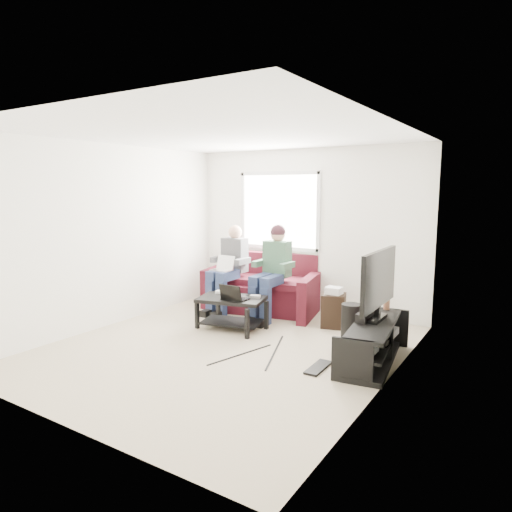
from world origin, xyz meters
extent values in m
plane|color=#BFAF95|center=(0.00, 0.00, 0.00)|extent=(4.50, 4.50, 0.00)
plane|color=white|center=(0.00, 0.00, 2.60)|extent=(4.50, 4.50, 0.00)
plane|color=white|center=(0.00, 2.25, 1.30)|extent=(4.50, 0.00, 4.50)
plane|color=white|center=(0.00, -2.25, 1.30)|extent=(4.50, 0.00, 4.50)
plane|color=white|center=(-2.00, 0.00, 1.30)|extent=(0.00, 4.50, 4.50)
plane|color=white|center=(2.00, 0.00, 1.30)|extent=(0.00, 4.50, 4.50)
cube|color=white|center=(-0.50, 2.24, 1.60)|extent=(1.40, 0.01, 1.20)
cube|color=silver|center=(-0.50, 2.23, 1.60)|extent=(1.48, 0.04, 1.28)
cube|color=#4B121D|center=(-0.59, 1.77, 0.22)|extent=(1.76, 1.18, 0.45)
cube|color=#4B121D|center=(-0.59, 2.15, 0.68)|extent=(1.63, 0.53, 0.46)
cube|color=#4B121D|center=(-1.47, 1.77, 0.32)|extent=(0.35, 0.97, 0.64)
cube|color=#4B121D|center=(0.30, 1.77, 0.32)|extent=(0.35, 0.97, 0.64)
cube|color=#4B121D|center=(-0.98, 1.75, 0.50)|extent=(0.88, 0.88, 0.10)
cube|color=#4B121D|center=(-0.19, 1.75, 0.50)|extent=(0.88, 0.88, 0.10)
cube|color=navy|center=(-1.09, 1.31, 0.62)|extent=(0.16, 0.45, 0.14)
cube|color=navy|center=(-0.89, 1.31, 0.62)|extent=(0.16, 0.45, 0.14)
cube|color=navy|center=(-1.09, 1.12, 0.27)|extent=(0.13, 0.13, 0.55)
cube|color=navy|center=(-0.89, 1.12, 0.27)|extent=(0.13, 0.13, 0.55)
cube|color=#515156|center=(-0.99, 1.63, 0.90)|extent=(0.40, 0.22, 0.55)
sphere|color=#D9A287|center=(-0.99, 1.65, 1.27)|extent=(0.22, 0.22, 0.22)
cube|color=navy|center=(-0.29, 1.31, 0.62)|extent=(0.16, 0.45, 0.14)
cube|color=navy|center=(-0.09, 1.31, 0.62)|extent=(0.16, 0.45, 0.14)
cube|color=navy|center=(-0.29, 1.12, 0.27)|extent=(0.13, 0.13, 0.55)
cube|color=navy|center=(-0.09, 1.12, 0.27)|extent=(0.13, 0.13, 0.55)
cube|color=#515353|center=(-0.19, 1.63, 0.90)|extent=(0.40, 0.22, 0.55)
sphere|color=#D9A287|center=(-0.19, 1.65, 1.27)|extent=(0.22, 0.22, 0.22)
sphere|color=#321920|center=(-0.19, 1.65, 1.31)|extent=(0.23, 0.23, 0.23)
cube|color=black|center=(-0.38, 0.69, 0.43)|extent=(1.02, 0.76, 0.05)
cube|color=black|center=(-0.38, 0.69, 0.10)|extent=(0.92, 0.67, 0.02)
cube|color=black|center=(-0.81, 0.44, 0.20)|extent=(0.05, 0.05, 0.40)
cube|color=black|center=(0.04, 0.44, 0.20)|extent=(0.05, 0.05, 0.40)
cube|color=black|center=(-0.81, 0.94, 0.20)|extent=(0.05, 0.05, 0.40)
cube|color=black|center=(0.04, 0.94, 0.20)|extent=(0.05, 0.05, 0.40)
cube|color=silver|center=(-0.66, 0.81, 0.47)|extent=(0.16, 0.12, 0.04)
cube|color=black|center=(-0.48, 0.87, 0.47)|extent=(0.16, 0.12, 0.04)
cube|color=gray|center=(-0.08, 0.84, 0.47)|extent=(0.16, 0.13, 0.04)
cube|color=black|center=(1.71, 0.52, 0.45)|extent=(0.62, 1.46, 0.04)
cube|color=black|center=(1.71, 0.52, 0.24)|extent=(0.57, 1.40, 0.03)
cube|color=black|center=(1.71, 0.52, 0.03)|extent=(0.62, 1.46, 0.06)
cube|color=black|center=(1.71, -0.16, 0.24)|extent=(0.43, 0.10, 0.47)
cube|color=black|center=(1.71, 1.21, 0.24)|extent=(0.43, 0.10, 0.47)
cube|color=black|center=(1.71, 0.62, 0.49)|extent=(0.12, 0.40, 0.04)
cube|color=black|center=(1.71, 0.62, 0.57)|extent=(0.06, 0.06, 0.12)
cube|color=black|center=(1.71, 0.62, 0.96)|extent=(0.05, 1.10, 0.65)
cube|color=#C32E5F|center=(1.68, 0.62, 0.96)|extent=(0.01, 1.01, 0.58)
cube|color=black|center=(1.59, 0.62, 0.52)|extent=(0.12, 0.50, 0.10)
cylinder|color=#996042|center=(1.66, 1.15, 0.53)|extent=(0.08, 0.08, 0.12)
cube|color=silver|center=(1.71, 0.12, 0.28)|extent=(0.30, 0.22, 0.06)
cube|color=gray|center=(1.71, 0.82, 0.29)|extent=(0.34, 0.26, 0.08)
cube|color=black|center=(1.71, 0.47, 0.29)|extent=(0.38, 0.30, 0.07)
cylinder|color=black|center=(1.31, 0.86, 0.28)|extent=(0.24, 0.24, 0.55)
cube|color=black|center=(1.26, 0.01, 0.01)|extent=(0.16, 0.46, 0.03)
cube|color=black|center=(0.80, 1.54, 0.24)|extent=(0.32, 0.32, 0.48)
cube|color=silver|center=(0.80, 1.54, 0.53)|extent=(0.22, 0.18, 0.10)
camera|label=1|loc=(3.24, -4.41, 1.97)|focal=32.00mm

